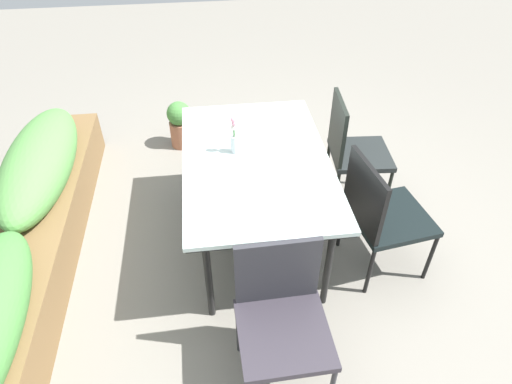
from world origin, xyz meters
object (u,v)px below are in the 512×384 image
object	(u,v)px
chair_near_left	(381,211)
flower_vase	(235,138)
chair_end_left	(281,313)
potted_plant	(180,123)
chair_near_right	(352,147)
planter_box	(21,247)
dining_table	(256,165)

from	to	relation	value
chair_near_left	flower_vase	distance (m)	1.09
chair_end_left	chair_near_left	size ratio (longest dim) A/B	1.00
chair_near_left	potted_plant	distance (m)	2.22
chair_near_right	potted_plant	distance (m)	1.74
chair_end_left	flower_vase	distance (m)	1.22
chair_end_left	potted_plant	distance (m)	2.53
chair_end_left	chair_near_right	xyz separation A→B (m)	(1.41, -0.80, 0.02)
planter_box	potted_plant	world-z (taller)	planter_box
chair_near_left	planter_box	size ratio (longest dim) A/B	0.27
chair_end_left	flower_vase	bearing A→B (deg)	-84.85
chair_end_left	flower_vase	world-z (taller)	flower_vase
planter_box	chair_near_right	bearing A→B (deg)	-77.47
chair_near_left	potted_plant	bearing A→B (deg)	-150.54
dining_table	flower_vase	xyz separation A→B (m)	(0.10, 0.13, 0.16)
chair_near_right	potted_plant	size ratio (longest dim) A/B	2.04
flower_vase	potted_plant	world-z (taller)	flower_vase
potted_plant	chair_near_left	bearing A→B (deg)	-142.04
dining_table	flower_vase	distance (m)	0.23
chair_near_right	chair_near_left	bearing A→B (deg)	4.06
chair_near_right	chair_near_left	xyz separation A→B (m)	(-0.70, 0.01, -0.04)
dining_table	potted_plant	size ratio (longest dim) A/B	3.23
dining_table	chair_end_left	bearing A→B (deg)	179.91
chair_end_left	flower_vase	xyz separation A→B (m)	(1.16, 0.13, 0.34)
dining_table	chair_near_left	distance (m)	0.89
dining_table	chair_end_left	world-z (taller)	chair_end_left
dining_table	planter_box	size ratio (longest dim) A/B	0.45
planter_box	flower_vase	bearing A→B (deg)	-78.92
dining_table	chair_end_left	xyz separation A→B (m)	(-1.06, 0.00, -0.18)
chair_end_left	flower_vase	size ratio (longest dim) A/B	3.34
chair_near_right	potted_plant	world-z (taller)	chair_near_right
chair_near_right	chair_near_left	distance (m)	0.70
chair_near_left	chair_near_right	bearing A→B (deg)	171.07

